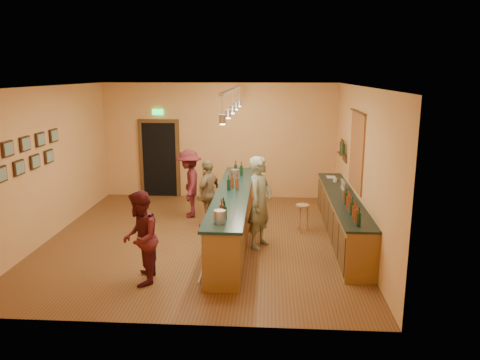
# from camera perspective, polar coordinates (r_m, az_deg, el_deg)

# --- Properties ---
(floor) EXTENTS (7.00, 7.00, 0.00)m
(floor) POSITION_cam_1_polar(r_m,az_deg,el_deg) (10.12, -4.60, -7.12)
(floor) COLOR brown
(floor) RESTS_ON ground
(ceiling) EXTENTS (6.50, 7.00, 0.02)m
(ceiling) POSITION_cam_1_polar(r_m,az_deg,el_deg) (9.51, -4.96, 11.31)
(ceiling) COLOR silver
(ceiling) RESTS_ON wall_back
(wall_back) EXTENTS (6.50, 0.02, 3.20)m
(wall_back) POSITION_cam_1_polar(r_m,az_deg,el_deg) (13.11, -2.55, 4.77)
(wall_back) COLOR #E39B55
(wall_back) RESTS_ON floor
(wall_front) EXTENTS (6.50, 0.02, 3.20)m
(wall_front) POSITION_cam_1_polar(r_m,az_deg,el_deg) (6.34, -9.36, -4.34)
(wall_front) COLOR #E39B55
(wall_front) RESTS_ON floor
(wall_left) EXTENTS (0.02, 7.00, 3.20)m
(wall_left) POSITION_cam_1_polar(r_m,az_deg,el_deg) (10.65, -22.35, 1.89)
(wall_left) COLOR #E39B55
(wall_left) RESTS_ON floor
(wall_right) EXTENTS (0.02, 7.00, 3.20)m
(wall_right) POSITION_cam_1_polar(r_m,az_deg,el_deg) (9.76, 14.48, 1.52)
(wall_right) COLOR #E39B55
(wall_right) RESTS_ON floor
(doorway) EXTENTS (1.15, 0.09, 2.48)m
(doorway) POSITION_cam_1_polar(r_m,az_deg,el_deg) (13.45, -9.77, 2.76)
(doorway) COLOR black
(doorway) RESTS_ON wall_back
(tapestry) EXTENTS (0.03, 1.40, 1.60)m
(tapestry) POSITION_cam_1_polar(r_m,az_deg,el_deg) (10.10, 14.03, 3.36)
(tapestry) COLOR #973A1E
(tapestry) RESTS_ON wall_right
(bottle_shelf) EXTENTS (0.17, 0.55, 0.54)m
(bottle_shelf) POSITION_cam_1_polar(r_m,az_deg,el_deg) (11.58, 12.40, 3.71)
(bottle_shelf) COLOR #482A15
(bottle_shelf) RESTS_ON wall_right
(picture_grid) EXTENTS (0.06, 2.20, 0.70)m
(picture_grid) POSITION_cam_1_polar(r_m,az_deg,el_deg) (9.92, -24.17, 3.03)
(picture_grid) COLOR #382111
(picture_grid) RESTS_ON wall_left
(back_counter) EXTENTS (0.60, 4.55, 1.27)m
(back_counter) POSITION_cam_1_polar(r_m,az_deg,el_deg) (10.15, 12.38, -4.42)
(back_counter) COLOR brown
(back_counter) RESTS_ON floor
(tasting_bar) EXTENTS (0.73, 5.10, 1.38)m
(tasting_bar) POSITION_cam_1_polar(r_m,az_deg,el_deg) (9.85, -0.88, -3.92)
(tasting_bar) COLOR brown
(tasting_bar) RESTS_ON floor
(pendant_track) EXTENTS (0.11, 4.60, 0.50)m
(pendant_track) POSITION_cam_1_polar(r_m,az_deg,el_deg) (9.44, -0.92, 10.02)
(pendant_track) COLOR silver
(pendant_track) RESTS_ON ceiling
(bartender) EXTENTS (0.69, 0.80, 1.86)m
(bartender) POSITION_cam_1_polar(r_m,az_deg,el_deg) (9.39, 2.47, -2.73)
(bartender) COLOR gray
(bartender) RESTS_ON floor
(customer_a) EXTENTS (0.70, 0.84, 1.59)m
(customer_a) POSITION_cam_1_polar(r_m,az_deg,el_deg) (7.96, -12.09, -6.93)
(customer_a) COLOR #59191E
(customer_a) RESTS_ON floor
(customer_b) EXTENTS (0.70, 1.00, 1.57)m
(customer_b) POSITION_cam_1_polar(r_m,az_deg,el_deg) (10.64, -3.87, -1.66)
(customer_b) COLOR #997A51
(customer_b) RESTS_ON floor
(customer_c) EXTENTS (0.81, 1.17, 1.66)m
(customer_c) POSITION_cam_1_polar(r_m,az_deg,el_deg) (11.44, -6.23, -0.43)
(customer_c) COLOR #59191E
(customer_c) RESTS_ON floor
(bar_stool) EXTENTS (0.30, 0.30, 0.62)m
(bar_stool) POSITION_cam_1_polar(r_m,az_deg,el_deg) (10.47, 7.62, -3.76)
(bar_stool) COLOR #A5714A
(bar_stool) RESTS_ON floor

